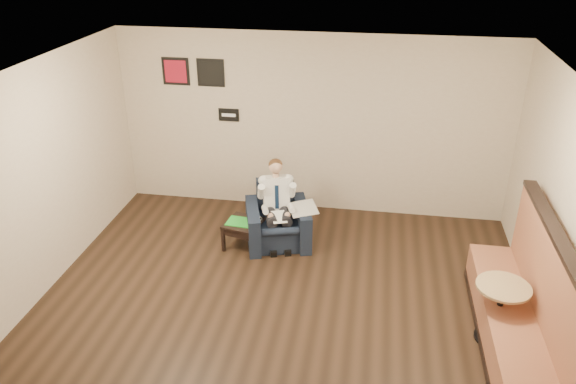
% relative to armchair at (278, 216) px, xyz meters
% --- Properties ---
extents(ground, '(6.00, 6.00, 0.00)m').
position_rel_armchair_xyz_m(ground, '(0.33, -1.82, -0.42)').
color(ground, black).
rests_on(ground, ground).
extents(wall_back, '(6.00, 0.02, 2.80)m').
position_rel_armchair_xyz_m(wall_back, '(0.33, 1.18, 0.98)').
color(wall_back, beige).
rests_on(wall_back, ground).
extents(wall_left, '(0.02, 6.00, 2.80)m').
position_rel_armchair_xyz_m(wall_left, '(-2.67, -1.82, 0.98)').
color(wall_left, beige).
rests_on(wall_left, ground).
extents(ceiling, '(6.00, 6.00, 0.02)m').
position_rel_armchair_xyz_m(ceiling, '(0.33, -1.82, 2.38)').
color(ceiling, white).
rests_on(ceiling, wall_back).
extents(seating_sign, '(0.32, 0.02, 0.20)m').
position_rel_armchair_xyz_m(seating_sign, '(-0.97, 1.16, 1.08)').
color(seating_sign, black).
rests_on(seating_sign, wall_back).
extents(art_print_left, '(0.42, 0.03, 0.42)m').
position_rel_armchair_xyz_m(art_print_left, '(-1.77, 1.16, 1.73)').
color(art_print_left, '#B3162D').
rests_on(art_print_left, wall_back).
extents(art_print_right, '(0.42, 0.03, 0.42)m').
position_rel_armchair_xyz_m(art_print_right, '(-1.22, 1.16, 1.73)').
color(art_print_right, black).
rests_on(art_print_right, wall_back).
extents(armchair, '(1.08, 1.08, 0.85)m').
position_rel_armchair_xyz_m(armchair, '(0.00, 0.00, 0.00)').
color(armchair, black).
rests_on(armchair, ground).
extents(seated_man, '(0.76, 0.95, 1.16)m').
position_rel_armchair_xyz_m(seated_man, '(0.03, -0.11, 0.16)').
color(seated_man, silver).
rests_on(seated_man, armchair).
extents(lap_papers, '(0.28, 0.33, 0.01)m').
position_rel_armchair_xyz_m(lap_papers, '(0.06, -0.19, 0.10)').
color(lap_papers, white).
rests_on(lap_papers, seated_man).
extents(newspaper, '(0.50, 0.56, 0.01)m').
position_rel_armchair_xyz_m(newspaper, '(0.37, 0.01, 0.15)').
color(newspaper, silver).
rests_on(newspaper, armchair).
extents(side_table, '(0.59, 0.59, 0.40)m').
position_rel_armchair_xyz_m(side_table, '(-0.45, -0.22, -0.22)').
color(side_table, black).
rests_on(side_table, ground).
extents(green_folder, '(0.43, 0.32, 0.01)m').
position_rel_armchair_xyz_m(green_folder, '(-0.48, -0.23, -0.02)').
color(green_folder, green).
rests_on(green_folder, side_table).
extents(coffee_mug, '(0.09, 0.09, 0.08)m').
position_rel_armchair_xyz_m(coffee_mug, '(-0.27, -0.15, 0.02)').
color(coffee_mug, white).
rests_on(coffee_mug, side_table).
extents(smartphone, '(0.14, 0.11, 0.01)m').
position_rel_armchair_xyz_m(smartphone, '(-0.37, -0.09, -0.02)').
color(smartphone, black).
rests_on(smartphone, side_table).
extents(banquette, '(0.65, 2.73, 1.40)m').
position_rel_armchair_xyz_m(banquette, '(2.92, -1.79, 0.28)').
color(banquette, '#97563A').
rests_on(banquette, ground).
extents(cafe_table, '(0.59, 0.59, 0.72)m').
position_rel_armchair_xyz_m(cafe_table, '(2.77, -1.67, -0.06)').
color(cafe_table, tan).
rests_on(cafe_table, ground).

